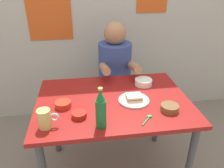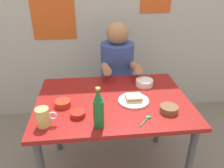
{
  "view_description": "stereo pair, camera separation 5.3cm",
  "coord_description": "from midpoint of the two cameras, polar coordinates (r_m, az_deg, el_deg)",
  "views": [
    {
      "loc": [
        -0.21,
        -1.37,
        1.57
      ],
      "look_at": [
        0.0,
        0.05,
        0.84
      ],
      "focal_mm": 35.57,
      "sensor_mm": 36.0,
      "label": 1
    },
    {
      "loc": [
        -0.16,
        -1.38,
        1.57
      ],
      "look_at": [
        0.0,
        0.05,
        0.84
      ],
      "focal_mm": 35.57,
      "sensor_mm": 36.0,
      "label": 2
    }
  ],
  "objects": [
    {
      "name": "wall_back",
      "position": [
        2.45,
        -4.28,
        20.5
      ],
      "size": [
        4.4,
        0.09,
        2.6
      ],
      "color": "#ADA89E",
      "rests_on": "ground"
    },
    {
      "name": "dining_table",
      "position": [
        1.67,
        -0.66,
        -6.71
      ],
      "size": [
        1.1,
        0.8,
        0.74
      ],
      "color": "maroon",
      "rests_on": "ground"
    },
    {
      "name": "stool",
      "position": [
        2.37,
        0.05,
        -4.13
      ],
      "size": [
        0.34,
        0.34,
        0.45
      ],
      "color": "#4C4C51",
      "rests_on": "ground"
    },
    {
      "name": "person_seated",
      "position": [
        2.17,
        0.09,
        5.16
      ],
      "size": [
        0.33,
        0.56,
        0.72
      ],
      "color": "#33478C",
      "rests_on": "stool"
    },
    {
      "name": "plate_orange",
      "position": [
        1.6,
        4.7,
        -4.19
      ],
      "size": [
        0.22,
        0.22,
        0.01
      ],
      "primitive_type": "cylinder",
      "color": "silver",
      "rests_on": "dining_table"
    },
    {
      "name": "sandwich",
      "position": [
        1.59,
        4.73,
        -3.41
      ],
      "size": [
        0.11,
        0.09,
        0.04
      ],
      "color": "beige",
      "rests_on": "plate_orange"
    },
    {
      "name": "beer_mug",
      "position": [
        1.38,
        -17.91,
        -8.49
      ],
      "size": [
        0.13,
        0.08,
        0.12
      ],
      "color": "#D1BC66",
      "rests_on": "dining_table"
    },
    {
      "name": "beer_bottle",
      "position": [
        1.29,
        -4.07,
        -6.62
      ],
      "size": [
        0.06,
        0.06,
        0.26
      ],
      "color": "#19602D",
      "rests_on": "dining_table"
    },
    {
      "name": "sambal_bowl_red",
      "position": [
        1.44,
        -9.5,
        -7.75
      ],
      "size": [
        0.1,
        0.1,
        0.03
      ],
      "color": "#B21E14",
      "rests_on": "dining_table"
    },
    {
      "name": "rice_bowl_white",
      "position": [
        1.82,
        7.28,
        0.54
      ],
      "size": [
        0.14,
        0.14,
        0.05
      ],
      "color": "silver",
      "rests_on": "dining_table"
    },
    {
      "name": "sauce_bowl_chili",
      "position": [
        1.57,
        -13.4,
        -5.04
      ],
      "size": [
        0.11,
        0.11,
        0.04
      ],
      "color": "red",
      "rests_on": "dining_table"
    },
    {
      "name": "condiment_bowl_brown",
      "position": [
        1.53,
        13.64,
        -5.91
      ],
      "size": [
        0.12,
        0.12,
        0.04
      ],
      "color": "brown",
      "rests_on": "dining_table"
    },
    {
      "name": "spoon",
      "position": [
        1.43,
        8.25,
        -8.67
      ],
      "size": [
        0.09,
        0.1,
        0.01
      ],
      "color": "#26A559",
      "rests_on": "dining_table"
    }
  ]
}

